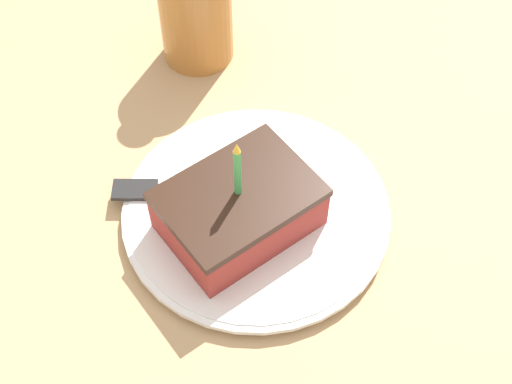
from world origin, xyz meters
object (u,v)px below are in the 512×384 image
object	(u,v)px
cake_slice	(239,208)
fork	(195,190)
bottle	(195,6)
plate	(256,212)

from	to	relation	value
cake_slice	fork	world-z (taller)	cake_slice
bottle	fork	bearing A→B (deg)	-34.89
plate	fork	size ratio (longest dim) A/B	1.60
cake_slice	fork	xyz separation A→B (m)	(-0.06, -0.01, -0.02)
plate	fork	distance (m)	0.06
cake_slice	fork	distance (m)	0.06
plate	cake_slice	size ratio (longest dim) A/B	1.88
plate	bottle	world-z (taller)	bottle
fork	plate	bearing A→B (deg)	34.74
bottle	cake_slice	bearing A→B (deg)	-25.38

